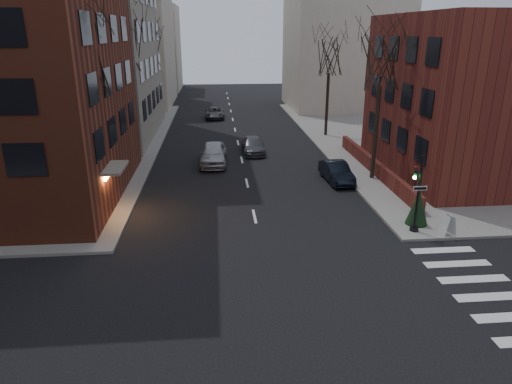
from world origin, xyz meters
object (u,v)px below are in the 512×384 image
tree_left_b (125,44)px  tree_left_c (150,49)px  parked_sedan (336,172)px  car_lane_silver (213,154)px  tree_right_b (330,57)px  car_lane_gray (253,145)px  traffic_signal (417,199)px  tree_right_a (382,61)px  car_lane_far (215,113)px  tree_left_a (85,59)px  sandwich_board (447,224)px  streetlamp_far (160,83)px  streetlamp_near (130,113)px  evergreen_shrub (418,207)px

tree_left_b → tree_left_c: 14.03m
parked_sedan → car_lane_silver: 9.87m
tree_right_b → car_lane_gray: tree_right_b is taller
traffic_signal → car_lane_gray: size_ratio=0.90×
tree_right_a → car_lane_far: 28.12m
traffic_signal → tree_left_a: (-16.74, 5.01, 6.56)m
car_lane_silver → sandwich_board: (11.76, -14.39, -0.20)m
tree_left_a → car_lane_silver: size_ratio=2.03×
streetlamp_far → parked_sedan: bearing=-59.3°
tree_right_a → streetlamp_far: size_ratio=1.55×
tree_left_a → tree_right_a: size_ratio=1.06×
tree_right_b → car_lane_silver: bearing=-140.6°
tree_right_b → streetlamp_near: (-17.00, -10.00, -3.35)m
tree_left_a → tree_right_b: size_ratio=1.12×
tree_left_c → tree_right_a: 28.17m
car_lane_gray → streetlamp_far: bearing=119.9°
streetlamp_near → evergreen_shrub: (16.68, -12.16, -3.13)m
parked_sedan → evergreen_shrub: 8.30m
tree_left_b → tree_right_b: size_ratio=1.18×
streetlamp_far → sandwich_board: bearing=-62.2°
tree_right_a → streetlamp_far: bearing=125.3°
tree_left_b → evergreen_shrub: size_ratio=5.62×
tree_right_a → tree_right_b: 14.01m
tree_left_a → evergreen_shrub: bearing=-13.5°
parked_sedan → car_lane_far: (-8.28, 25.04, -0.05)m
tree_left_c → tree_left_a: bearing=-90.0°
tree_right_b → sandwich_board: size_ratio=9.07×
tree_left_b → tree_left_c: size_ratio=1.11×
tree_left_a → sandwich_board: 20.63m
traffic_signal → tree_right_a: 10.92m
streetlamp_far → sandwich_board: 38.05m
traffic_signal → car_lane_gray: traffic_signal is taller
traffic_signal → car_lane_far: traffic_signal is taller
parked_sedan → tree_left_a: bearing=-169.7°
tree_left_a → streetlamp_near: size_ratio=1.63×
tree_left_a → tree_left_c: tree_left_a is taller
tree_right_b → sandwich_board: bearing=-88.3°
tree_right_b → car_lane_silver: 15.84m
streetlamp_near → car_lane_far: bearing=73.7°
tree_left_c → traffic_signal: bearing=-61.6°
traffic_signal → evergreen_shrub: (0.54, 0.84, -0.80)m
tree_left_b → tree_right_b: (17.60, 6.00, -1.33)m
streetlamp_near → tree_right_b: bearing=30.5°
car_lane_gray → sandwich_board: car_lane_gray is taller
car_lane_silver → sandwich_board: 18.58m
tree_right_a → car_lane_far: size_ratio=2.12×
streetlamp_near → evergreen_shrub: 20.88m
car_lane_far → sandwich_board: car_lane_far is taller
streetlamp_far → tree_left_b: bearing=-92.1°
tree_left_c → car_lane_silver: (6.52, -17.11, -7.17)m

